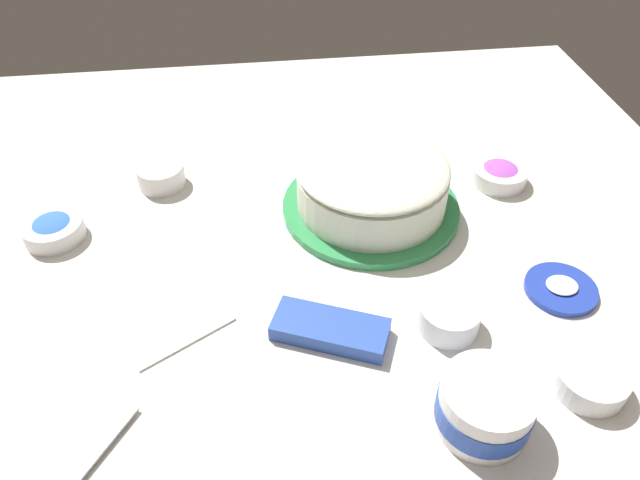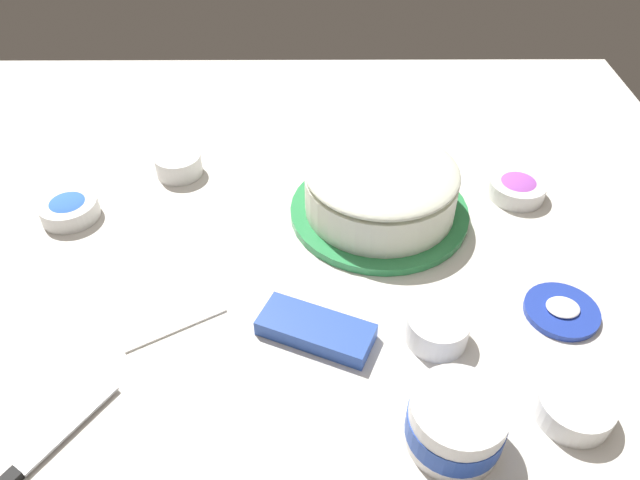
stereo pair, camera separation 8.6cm
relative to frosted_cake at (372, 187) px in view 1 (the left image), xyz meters
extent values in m
plane|color=silver|center=(-0.16, -0.16, -0.05)|extent=(1.54, 1.54, 0.00)
cylinder|color=#339351|center=(0.00, 0.00, -0.04)|extent=(0.31, 0.31, 0.01)
cylinder|color=#DBB77A|center=(0.00, 0.00, -0.01)|extent=(0.23, 0.23, 0.06)
cylinder|color=white|center=(0.00, 0.00, 0.00)|extent=(0.25, 0.25, 0.07)
ellipsoid|color=white|center=(0.00, 0.00, 0.04)|extent=(0.25, 0.25, 0.04)
cylinder|color=white|center=(0.05, -0.43, -0.01)|extent=(0.11, 0.11, 0.07)
cylinder|color=#2347B2|center=(0.05, -0.43, -0.02)|extent=(0.12, 0.12, 0.03)
cylinder|color=white|center=(0.05, -0.43, 0.02)|extent=(0.10, 0.10, 0.01)
cylinder|color=#233DAD|center=(0.25, -0.23, -0.05)|extent=(0.11, 0.11, 0.01)
ellipsoid|color=white|center=(0.25, -0.23, -0.04)|extent=(0.05, 0.04, 0.01)
cube|color=silver|center=(-0.41, -0.41, -0.04)|extent=(0.10, 0.13, 0.00)
cylinder|color=white|center=(0.21, -0.39, -0.03)|extent=(0.09, 0.09, 0.04)
cylinder|color=orange|center=(0.21, -0.39, -0.03)|extent=(0.08, 0.08, 0.01)
ellipsoid|color=orange|center=(0.21, -0.39, -0.03)|extent=(0.07, 0.07, 0.02)
cylinder|color=white|center=(-0.36, 0.12, -0.03)|extent=(0.09, 0.09, 0.04)
cylinder|color=pink|center=(-0.36, 0.12, -0.03)|extent=(0.07, 0.07, 0.01)
ellipsoid|color=pink|center=(-0.36, 0.12, -0.02)|extent=(0.06, 0.06, 0.02)
cylinder|color=white|center=(0.25, 0.05, -0.03)|extent=(0.10, 0.10, 0.03)
cylinder|color=#B251C6|center=(0.25, 0.05, -0.03)|extent=(0.08, 0.08, 0.01)
ellipsoid|color=#B251C6|center=(0.25, 0.05, -0.02)|extent=(0.07, 0.07, 0.02)
cylinder|color=white|center=(-0.53, 0.00, -0.03)|extent=(0.10, 0.10, 0.03)
cylinder|color=blue|center=(-0.53, 0.00, -0.03)|extent=(0.08, 0.08, 0.01)
ellipsoid|color=blue|center=(-0.53, 0.00, -0.02)|extent=(0.07, 0.07, 0.02)
cylinder|color=white|center=(0.06, -0.27, -0.03)|extent=(0.09, 0.09, 0.04)
cylinder|color=green|center=(0.06, -0.27, -0.03)|extent=(0.07, 0.07, 0.01)
ellipsoid|color=green|center=(0.06, -0.27, -0.02)|extent=(0.06, 0.06, 0.02)
cube|color=#2D51B2|center=(-0.11, -0.27, -0.04)|extent=(0.17, 0.12, 0.03)
cube|color=white|center=(-0.34, -0.19, -0.05)|extent=(0.21, 0.21, 0.01)
camera|label=1|loc=(-0.19, -0.79, 0.60)|focal=33.51mm
camera|label=2|loc=(-0.11, -0.80, 0.60)|focal=33.51mm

